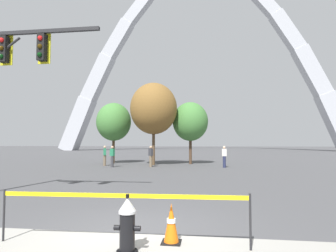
{
  "coord_description": "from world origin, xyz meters",
  "views": [
    {
      "loc": [
        1.56,
        -6.01,
        1.88
      ],
      "look_at": [
        0.06,
        5.0,
        2.5
      ],
      "focal_mm": 30.8,
      "sensor_mm": 36.0,
      "label": 1
    }
  ],
  "objects_px": {
    "fire_hydrant": "(127,225)",
    "pedestrian_walking_left": "(105,155)",
    "pedestrian_standing_center": "(112,156)",
    "traffic_cone_mid_sidewalk": "(171,224)",
    "monument_arch": "(199,65)",
    "pedestrian_near_trees": "(224,156)",
    "pedestrian_walking_right": "(151,156)"
  },
  "relations": [
    {
      "from": "pedestrian_standing_center",
      "to": "monument_arch",
      "type": "bearing_deg",
      "value": 82.39
    },
    {
      "from": "fire_hydrant",
      "to": "pedestrian_walking_left",
      "type": "distance_m",
      "value": 18.47
    },
    {
      "from": "pedestrian_walking_left",
      "to": "pedestrian_walking_right",
      "type": "distance_m",
      "value": 3.86
    },
    {
      "from": "pedestrian_standing_center",
      "to": "pedestrian_near_trees",
      "type": "relative_size",
      "value": 1.0
    },
    {
      "from": "monument_arch",
      "to": "pedestrian_near_trees",
      "type": "distance_m",
      "value": 44.39
    },
    {
      "from": "pedestrian_walking_right",
      "to": "pedestrian_near_trees",
      "type": "xyz_separation_m",
      "value": [
        5.49,
        0.15,
        0.0
      ]
    },
    {
      "from": "pedestrian_standing_center",
      "to": "fire_hydrant",
      "type": "bearing_deg",
      "value": -70.44
    },
    {
      "from": "pedestrian_near_trees",
      "to": "pedestrian_walking_left",
      "type": "bearing_deg",
      "value": 177.68
    },
    {
      "from": "pedestrian_standing_center",
      "to": "pedestrian_near_trees",
      "type": "distance_m",
      "value": 8.35
    },
    {
      "from": "monument_arch",
      "to": "fire_hydrant",
      "type": "bearing_deg",
      "value": -89.8
    },
    {
      "from": "pedestrian_near_trees",
      "to": "monument_arch",
      "type": "bearing_deg",
      "value": 93.96
    },
    {
      "from": "pedestrian_near_trees",
      "to": "pedestrian_walking_right",
      "type": "bearing_deg",
      "value": -178.44
    },
    {
      "from": "traffic_cone_mid_sidewalk",
      "to": "pedestrian_standing_center",
      "type": "xyz_separation_m",
      "value": [
        -6.4,
        15.51,
        0.46
      ]
    },
    {
      "from": "pedestrian_standing_center",
      "to": "pedestrian_walking_left",
      "type": "bearing_deg",
      "value": 131.76
    },
    {
      "from": "fire_hydrant",
      "to": "pedestrian_near_trees",
      "type": "bearing_deg",
      "value": 81.21
    },
    {
      "from": "fire_hydrant",
      "to": "pedestrian_near_trees",
      "type": "height_order",
      "value": "pedestrian_near_trees"
    },
    {
      "from": "pedestrian_standing_center",
      "to": "pedestrian_near_trees",
      "type": "xyz_separation_m",
      "value": [
        8.32,
        0.74,
        0.0
      ]
    },
    {
      "from": "traffic_cone_mid_sidewalk",
      "to": "pedestrian_walking_left",
      "type": "distance_m",
      "value": 18.2
    },
    {
      "from": "traffic_cone_mid_sidewalk",
      "to": "monument_arch",
      "type": "height_order",
      "value": "monument_arch"
    },
    {
      "from": "fire_hydrant",
      "to": "pedestrian_standing_center",
      "type": "distance_m",
      "value": 17.08
    },
    {
      "from": "fire_hydrant",
      "to": "pedestrian_walking_left",
      "type": "xyz_separation_m",
      "value": [
        -6.71,
        17.21,
        0.35
      ]
    },
    {
      "from": "pedestrian_standing_center",
      "to": "pedestrian_walking_right",
      "type": "height_order",
      "value": "same"
    },
    {
      "from": "traffic_cone_mid_sidewalk",
      "to": "pedestrian_walking_left",
      "type": "relative_size",
      "value": 0.46
    },
    {
      "from": "traffic_cone_mid_sidewalk",
      "to": "fire_hydrant",
      "type": "bearing_deg",
      "value": -139.42
    },
    {
      "from": "traffic_cone_mid_sidewalk",
      "to": "pedestrian_near_trees",
      "type": "distance_m",
      "value": 16.37
    },
    {
      "from": "pedestrian_walking_left",
      "to": "pedestrian_walking_right",
      "type": "bearing_deg",
      "value": -7.84
    },
    {
      "from": "traffic_cone_mid_sidewalk",
      "to": "pedestrian_standing_center",
      "type": "relative_size",
      "value": 0.46
    },
    {
      "from": "fire_hydrant",
      "to": "pedestrian_standing_center",
      "type": "height_order",
      "value": "pedestrian_standing_center"
    },
    {
      "from": "fire_hydrant",
      "to": "pedestrian_standing_center",
      "type": "xyz_separation_m",
      "value": [
        -5.72,
        16.09,
        0.35
      ]
    },
    {
      "from": "monument_arch",
      "to": "pedestrian_walking_right",
      "type": "xyz_separation_m",
      "value": [
        -2.68,
        -40.68,
        -17.89
      ]
    },
    {
      "from": "traffic_cone_mid_sidewalk",
      "to": "pedestrian_walking_right",
      "type": "height_order",
      "value": "pedestrian_walking_right"
    },
    {
      "from": "traffic_cone_mid_sidewalk",
      "to": "monument_arch",
      "type": "xyz_separation_m",
      "value": [
        -0.88,
        56.77,
        18.35
      ]
    }
  ]
}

